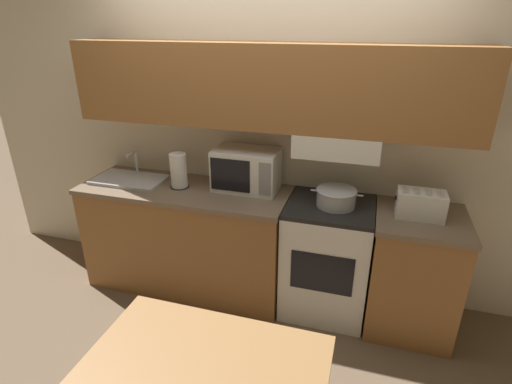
{
  "coord_description": "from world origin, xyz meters",
  "views": [
    {
      "loc": [
        0.75,
        -2.89,
        2.11
      ],
      "look_at": [
        0.05,
        -0.55,
        1.04
      ],
      "focal_mm": 28.0,
      "sensor_mm": 36.0,
      "label": 1
    }
  ],
  "objects_px": {
    "microwave": "(246,170)",
    "paper_towel_roll": "(179,171)",
    "toaster": "(421,204)",
    "cooking_pot": "(336,197)",
    "sink_basin": "(129,179)",
    "stove_range": "(326,258)"
  },
  "relations": [
    {
      "from": "paper_towel_roll",
      "to": "toaster",
      "type": "bearing_deg",
      "value": -0.31
    },
    {
      "from": "cooking_pot",
      "to": "microwave",
      "type": "relative_size",
      "value": 0.74
    },
    {
      "from": "stove_range",
      "to": "cooking_pot",
      "type": "distance_m",
      "value": 0.51
    },
    {
      "from": "stove_range",
      "to": "paper_towel_roll",
      "type": "height_order",
      "value": "paper_towel_roll"
    },
    {
      "from": "toaster",
      "to": "paper_towel_roll",
      "type": "height_order",
      "value": "paper_towel_roll"
    },
    {
      "from": "microwave",
      "to": "paper_towel_roll",
      "type": "relative_size",
      "value": 1.8
    },
    {
      "from": "microwave",
      "to": "toaster",
      "type": "xyz_separation_m",
      "value": [
        1.25,
        -0.12,
        -0.07
      ]
    },
    {
      "from": "toaster",
      "to": "paper_towel_roll",
      "type": "xyz_separation_m",
      "value": [
        -1.76,
        0.01,
        0.04
      ]
    },
    {
      "from": "microwave",
      "to": "sink_basin",
      "type": "height_order",
      "value": "microwave"
    },
    {
      "from": "toaster",
      "to": "cooking_pot",
      "type": "bearing_deg",
      "value": 178.56
    },
    {
      "from": "microwave",
      "to": "toaster",
      "type": "distance_m",
      "value": 1.26
    },
    {
      "from": "toaster",
      "to": "sink_basin",
      "type": "xyz_separation_m",
      "value": [
        -2.21,
        0.0,
        -0.08
      ]
    },
    {
      "from": "cooking_pot",
      "to": "paper_towel_roll",
      "type": "distance_m",
      "value": 1.21
    },
    {
      "from": "sink_basin",
      "to": "paper_towel_roll",
      "type": "distance_m",
      "value": 0.46
    },
    {
      "from": "stove_range",
      "to": "paper_towel_roll",
      "type": "distance_m",
      "value": 1.31
    },
    {
      "from": "sink_basin",
      "to": "paper_towel_roll",
      "type": "height_order",
      "value": "paper_towel_roll"
    },
    {
      "from": "toaster",
      "to": "sink_basin",
      "type": "bearing_deg",
      "value": 179.9
    },
    {
      "from": "microwave",
      "to": "sink_basin",
      "type": "relative_size",
      "value": 0.86
    },
    {
      "from": "paper_towel_roll",
      "to": "cooking_pot",
      "type": "bearing_deg",
      "value": 0.2
    },
    {
      "from": "cooking_pot",
      "to": "sink_basin",
      "type": "distance_m",
      "value": 1.66
    },
    {
      "from": "stove_range",
      "to": "microwave",
      "type": "relative_size",
      "value": 1.82
    },
    {
      "from": "stove_range",
      "to": "paper_towel_roll",
      "type": "xyz_separation_m",
      "value": [
        -1.18,
        -0.01,
        0.58
      ]
    }
  ]
}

